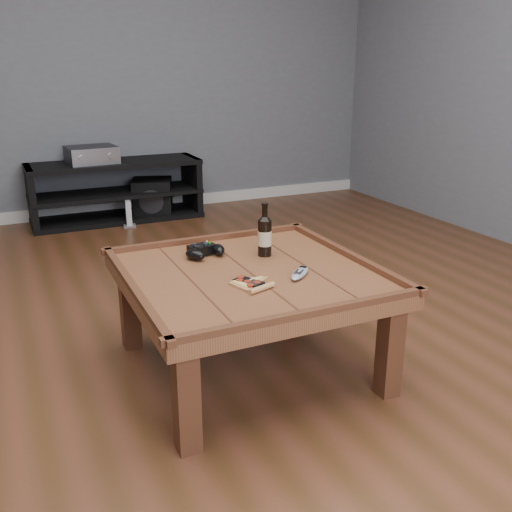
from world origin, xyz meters
name	(u,v)px	position (x,y,z in m)	size (l,w,h in m)	color
ground	(250,368)	(0.00, 0.00, 0.00)	(6.00, 6.00, 0.00)	#462914
wall_back	(99,53)	(0.00, 3.00, 1.35)	(5.00, 0.04, 2.70)	#585A61
baseboard	(112,208)	(0.00, 2.99, 0.05)	(5.00, 0.02, 0.10)	silver
coffee_table	(249,285)	(0.00, 0.00, 0.39)	(1.03, 1.03, 0.48)	brown
media_console	(116,191)	(0.00, 2.75, 0.25)	(1.40, 0.45, 0.50)	black
beer_bottle	(265,235)	(0.15, 0.17, 0.55)	(0.06, 0.06, 0.24)	black
game_controller	(205,251)	(-0.10, 0.27, 0.48)	(0.20, 0.16, 0.06)	black
pizza_slice	(250,284)	(-0.06, -0.14, 0.46)	(0.19, 0.25, 0.02)	tan
smartphone	(248,282)	(-0.06, -0.12, 0.46)	(0.11, 0.13, 0.02)	black
remote_control	(300,273)	(0.17, -0.13, 0.46)	(0.16, 0.16, 0.02)	#989DA6
av_receiver	(92,155)	(-0.17, 2.75, 0.57)	(0.41, 0.35, 0.13)	black
subwoofer	(153,198)	(0.31, 2.75, 0.16)	(0.41, 0.41, 0.32)	black
game_console	(129,214)	(0.04, 2.53, 0.10)	(0.12, 0.18, 0.21)	slate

